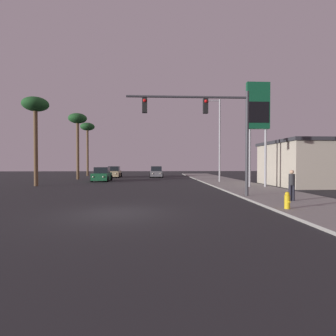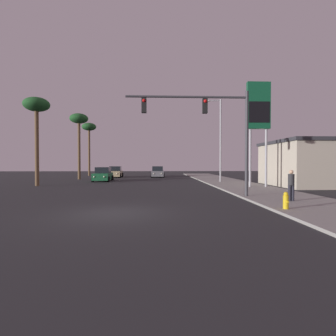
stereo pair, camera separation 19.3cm
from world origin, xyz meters
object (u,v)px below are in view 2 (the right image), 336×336
Objects in this scene: car_green at (103,175)px; street_lamp at (219,136)px; pedestrian_on_sidewalk at (291,184)px; traffic_light_mast at (212,121)px; palm_tree_far at (89,130)px; palm_tree_mid at (79,122)px; car_grey at (158,172)px; palm_tree_near at (37,109)px; fire_hydrant at (286,201)px; car_tan at (115,172)px; gas_station_sign at (258,111)px.

car_green is 0.48× the size of street_lamp.
pedestrian_on_sidewalk reaches higher than car_green.
traffic_light_mast is 4.54× the size of pedestrian_on_sidewalk.
palm_tree_mid is (1.26, -10.00, -0.25)m from palm_tree_far.
traffic_light_mast reaches higher than car_green.
car_grey is at bearing 97.80° from traffic_light_mast.
pedestrian_on_sidewalk is 22.74m from palm_tree_near.
fire_hydrant is (5.67, -29.00, -0.27)m from car_grey.
palm_tree_near is 0.96× the size of palm_tree_mid.
pedestrian_on_sidewalk reaches higher than car_grey.
car_green is at bearing 122.30° from traffic_light_mast.
car_green is at bearing 121.05° from fire_hydrant.
fire_hydrant is 0.46× the size of pedestrian_on_sidewalk.
pedestrian_on_sidewalk is at bearing 105.78° from car_grey.
palm_tree_near is (-18.61, 11.50, 6.23)m from pedestrian_on_sidewalk.
palm_tree_far is (-5.24, 4.99, 7.10)m from car_tan.
gas_station_sign is 12.84m from fire_hydrant.
fire_hydrant is (12.14, -28.91, -0.27)m from car_tan.
car_green is 14.39m from street_lamp.
car_grey is at bearing 179.14° from car_tan.
gas_station_sign is 10.25m from pedestrian_on_sidewalk.
traffic_light_mast is at bearing 110.40° from car_tan.
gas_station_sign is 1.00× the size of palm_tree_far.
palm_tree_mid is (-16.12, 23.91, 7.12)m from fire_hydrant.
gas_station_sign is 30.77m from palm_tree_far.
gas_station_sign is (15.23, -9.46, 5.86)m from car_green.
gas_station_sign reaches higher than fire_hydrant.
traffic_light_mast is (9.91, -15.67, 3.98)m from car_green.
car_tan is 24.25m from gas_station_sign.
street_lamp is 1.08× the size of palm_tree_near.
car_grey is 14.42m from street_lamp.
car_grey is 5.69× the size of fire_hydrant.
traffic_light_mast is at bearing -62.78° from palm_tree_far.
gas_station_sign reaches higher than car_tan.
car_grey is 20.92m from gas_station_sign.
palm_tree_far is 10.08m from palm_tree_mid.
street_lamp is 1.00× the size of gas_station_sign.
palm_tree_near reaches higher than car_green.
palm_tree_near is at bearing -170.31° from street_lamp.
street_lamp is (6.73, -11.99, 4.36)m from car_grey.
palm_tree_mid reaches higher than car_grey.
traffic_light_mast is 0.91× the size of palm_tree_near.
fire_hydrant is 0.09× the size of palm_tree_mid.
fire_hydrant is at bearing -63.39° from traffic_light_mast.
street_lamp is (13.31, -3.33, 4.36)m from car_green.
car_tan is at bearing 71.64° from palm_tree_near.
traffic_light_mast is at bearing 149.44° from pedestrian_on_sidewalk.
car_tan is 31.36m from fire_hydrant.
car_tan is (-6.46, -0.08, 0.00)m from car_grey.
traffic_light_mast is 8.39m from gas_station_sign.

